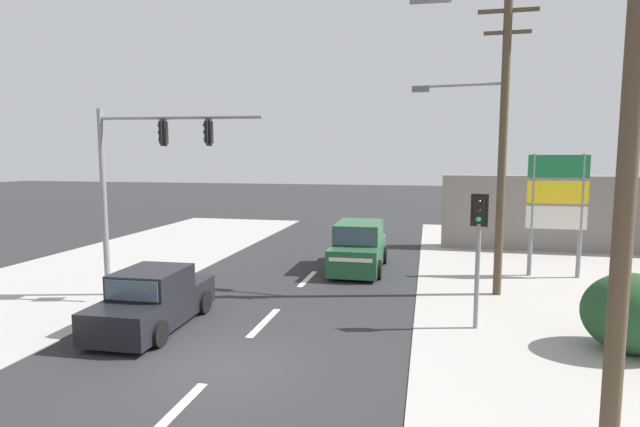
{
  "coord_description": "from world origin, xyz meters",
  "views": [
    {
      "loc": [
        4.3,
        -9.57,
        4.5
      ],
      "look_at": [
        1.34,
        4.0,
        2.92
      ],
      "focal_mm": 28.0,
      "sensor_mm": 36.0,
      "label": 1
    }
  ],
  "objects_px": {
    "utility_pole_foreground_right": "(620,114)",
    "suv_kerbside_parked": "(359,248)",
    "utility_pole_midground_right": "(498,139)",
    "traffic_signal_mast": "(141,168)",
    "sedan_receding_far": "(153,301)",
    "pedestal_signal_right_kerb": "(478,238)",
    "shopping_plaza_sign": "(557,198)"
  },
  "relations": [
    {
      "from": "traffic_signal_mast",
      "to": "sedan_receding_far",
      "type": "bearing_deg",
      "value": -54.78
    },
    {
      "from": "pedestal_signal_right_kerb",
      "to": "shopping_plaza_sign",
      "type": "distance_m",
      "value": 7.39
    },
    {
      "from": "utility_pole_midground_right",
      "to": "sedan_receding_far",
      "type": "bearing_deg",
      "value": -150.61
    },
    {
      "from": "sedan_receding_far",
      "to": "traffic_signal_mast",
      "type": "bearing_deg",
      "value": 125.22
    },
    {
      "from": "utility_pole_foreground_right",
      "to": "pedestal_signal_right_kerb",
      "type": "relative_size",
      "value": 2.64
    },
    {
      "from": "suv_kerbside_parked",
      "to": "sedan_receding_far",
      "type": "bearing_deg",
      "value": -119.03
    },
    {
      "from": "utility_pole_midground_right",
      "to": "sedan_receding_far",
      "type": "height_order",
      "value": "utility_pole_midground_right"
    },
    {
      "from": "sedan_receding_far",
      "to": "utility_pole_foreground_right",
      "type": "bearing_deg",
      "value": -24.41
    },
    {
      "from": "utility_pole_foreground_right",
      "to": "utility_pole_midground_right",
      "type": "distance_m",
      "value": 9.48
    },
    {
      "from": "utility_pole_midground_right",
      "to": "shopping_plaza_sign",
      "type": "xyz_separation_m",
      "value": [
        2.53,
        3.02,
        -2.09
      ]
    },
    {
      "from": "utility_pole_midground_right",
      "to": "traffic_signal_mast",
      "type": "xyz_separation_m",
      "value": [
        -10.98,
        -2.63,
        -0.92
      ]
    },
    {
      "from": "utility_pole_midground_right",
      "to": "utility_pole_foreground_right",
      "type": "bearing_deg",
      "value": -88.21
    },
    {
      "from": "utility_pole_foreground_right",
      "to": "suv_kerbside_parked",
      "type": "xyz_separation_m",
      "value": [
        -5.1,
        12.2,
        -4.18
      ]
    },
    {
      "from": "utility_pole_foreground_right",
      "to": "pedestal_signal_right_kerb",
      "type": "bearing_deg",
      "value": 100.81
    },
    {
      "from": "utility_pole_foreground_right",
      "to": "suv_kerbside_parked",
      "type": "height_order",
      "value": "utility_pole_foreground_right"
    },
    {
      "from": "utility_pole_midground_right",
      "to": "suv_kerbside_parked",
      "type": "bearing_deg",
      "value": 150.45
    },
    {
      "from": "traffic_signal_mast",
      "to": "sedan_receding_far",
      "type": "relative_size",
      "value": 1.4
    },
    {
      "from": "traffic_signal_mast",
      "to": "pedestal_signal_right_kerb",
      "type": "distance_m",
      "value": 10.33
    },
    {
      "from": "utility_pole_foreground_right",
      "to": "traffic_signal_mast",
      "type": "bearing_deg",
      "value": 148.74
    },
    {
      "from": "suv_kerbside_parked",
      "to": "sedan_receding_far",
      "type": "relative_size",
      "value": 1.06
    },
    {
      "from": "utility_pole_midground_right",
      "to": "traffic_signal_mast",
      "type": "bearing_deg",
      "value": -166.53
    },
    {
      "from": "utility_pole_foreground_right",
      "to": "pedestal_signal_right_kerb",
      "type": "xyz_separation_m",
      "value": [
        -1.13,
        5.94,
        -2.65
      ]
    },
    {
      "from": "pedestal_signal_right_kerb",
      "to": "sedan_receding_far",
      "type": "xyz_separation_m",
      "value": [
        -8.35,
        -1.64,
        -1.71
      ]
    },
    {
      "from": "utility_pole_midground_right",
      "to": "shopping_plaza_sign",
      "type": "relative_size",
      "value": 2.05
    },
    {
      "from": "suv_kerbside_parked",
      "to": "utility_pole_foreground_right",
      "type": "bearing_deg",
      "value": -67.31
    },
    {
      "from": "suv_kerbside_parked",
      "to": "pedestal_signal_right_kerb",
      "type": "bearing_deg",
      "value": -57.64
    },
    {
      "from": "traffic_signal_mast",
      "to": "sedan_receding_far",
      "type": "distance_m",
      "value": 4.64
    },
    {
      "from": "utility_pole_foreground_right",
      "to": "utility_pole_midground_right",
      "type": "xyz_separation_m",
      "value": [
        -0.3,
        9.48,
        0.0
      ]
    },
    {
      "from": "traffic_signal_mast",
      "to": "suv_kerbside_parked",
      "type": "distance_m",
      "value": 8.8
    },
    {
      "from": "suv_kerbside_parked",
      "to": "utility_pole_midground_right",
      "type": "bearing_deg",
      "value": -29.55
    },
    {
      "from": "traffic_signal_mast",
      "to": "suv_kerbside_parked",
      "type": "bearing_deg",
      "value": 40.9
    },
    {
      "from": "utility_pole_midground_right",
      "to": "sedan_receding_far",
      "type": "relative_size",
      "value": 2.2
    }
  ]
}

